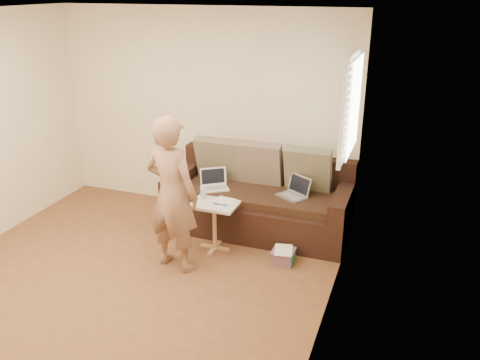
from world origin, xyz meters
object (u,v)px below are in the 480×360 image
(sofa, at_px, (258,198))
(side_table, at_px, (215,226))
(striped_box, at_px, (283,256))
(laptop_white, at_px, (215,189))
(drinking_glass, at_px, (203,193))
(person, at_px, (172,194))
(laptop_silver, at_px, (291,197))

(sofa, relative_size, side_table, 3.89)
(side_table, relative_size, striped_box, 2.35)
(laptop_white, distance_m, side_table, 0.57)
(laptop_white, xyz_separation_m, drinking_glass, (0.03, -0.40, 0.10))
(striped_box, bearing_deg, drinking_glass, 173.02)
(sofa, xyz_separation_m, person, (-0.57, -1.12, 0.41))
(sofa, relative_size, person, 1.31)
(person, relative_size, drinking_glass, 13.94)
(drinking_glass, bearing_deg, side_table, -27.81)
(sofa, bearing_deg, drinking_glass, -131.88)
(laptop_silver, height_order, side_table, laptop_silver)
(sofa, bearing_deg, side_table, -116.89)
(striped_box, bearing_deg, person, -156.72)
(person, xyz_separation_m, drinking_glass, (0.09, 0.58, -0.21))
(laptop_white, xyz_separation_m, side_table, (0.19, -0.48, -0.24))
(side_table, relative_size, drinking_glass, 4.71)
(side_table, xyz_separation_m, drinking_glass, (-0.17, 0.09, 0.34))
(drinking_glass, xyz_separation_m, striped_box, (0.99, -0.12, -0.55))
(sofa, xyz_separation_m, laptop_silver, (0.43, -0.07, 0.10))
(sofa, bearing_deg, person, -116.90)
(sofa, height_order, laptop_white, sofa)
(laptop_silver, relative_size, drinking_glass, 2.79)
(laptop_white, bearing_deg, person, -127.56)
(laptop_white, xyz_separation_m, striped_box, (1.02, -0.52, -0.44))
(side_table, height_order, striped_box, side_table)
(laptop_silver, xyz_separation_m, person, (-0.99, -1.05, 0.32))
(sofa, distance_m, side_table, 0.72)
(laptop_white, bearing_deg, laptop_silver, -29.73)
(sofa, distance_m, laptop_white, 0.54)
(sofa, xyz_separation_m, side_table, (-0.32, -0.62, -0.14))
(side_table, bearing_deg, sofa, 63.11)
(person, height_order, striped_box, person)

